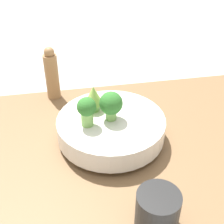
{
  "coord_description": "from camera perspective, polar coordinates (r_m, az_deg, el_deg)",
  "views": [
    {
      "loc": [
        0.11,
        0.58,
        0.56
      ],
      "look_at": [
        -0.0,
        -0.03,
        0.12
      ],
      "focal_mm": 50.0,
      "sensor_mm": 36.0,
      "label": 1
    }
  ],
  "objects": [
    {
      "name": "pepper_mill",
      "position": [
        0.96,
        -10.96,
        6.81
      ],
      "size": [
        0.04,
        0.04,
        0.17
      ],
      "color": "#997047",
      "rests_on": "table"
    },
    {
      "name": "cup",
      "position": [
        0.61,
        8.31,
        -17.42
      ],
      "size": [
        0.08,
        0.08,
        0.08
      ],
      "color": "black",
      "rests_on": "table"
    },
    {
      "name": "table",
      "position": [
        0.8,
        0.24,
        -7.43
      ],
      "size": [
        0.91,
        0.6,
        0.04
      ],
      "color": "brown",
      "rests_on": "ground_plane"
    },
    {
      "name": "bowl",
      "position": [
        0.79,
        0.0,
        -2.83
      ],
      "size": [
        0.27,
        0.27,
        0.07
      ],
      "color": "silver",
      "rests_on": "table"
    },
    {
      "name": "ground_plane",
      "position": [
        0.81,
        0.24,
        -8.41
      ],
      "size": [
        6.0,
        6.0,
        0.0
      ],
      "primitive_type": "plane",
      "color": "#ADA89E"
    },
    {
      "name": "broccoli_floret_right",
      "position": [
        0.73,
        -4.64,
        0.43
      ],
      "size": [
        0.05,
        0.05,
        0.08
      ],
      "color": "#7AB256",
      "rests_on": "bowl"
    },
    {
      "name": "romanesco_piece_near",
      "position": [
        0.78,
        -3.4,
        2.83
      ],
      "size": [
        0.05,
        0.05,
        0.07
      ],
      "color": "#609347",
      "rests_on": "bowl"
    },
    {
      "name": "broccoli_floret_center",
      "position": [
        0.75,
        0.0,
        1.45
      ],
      "size": [
        0.06,
        0.06,
        0.07
      ],
      "color": "#7AB256",
      "rests_on": "bowl"
    }
  ]
}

